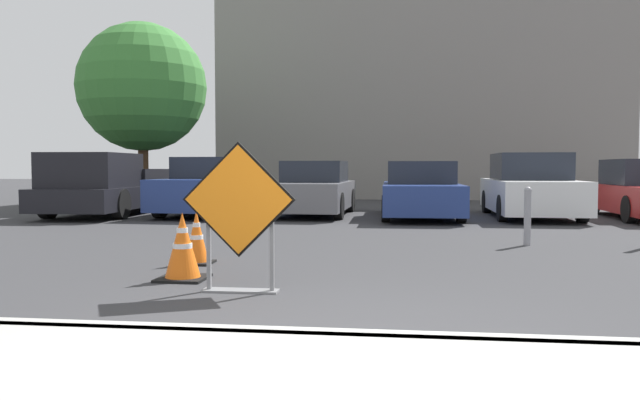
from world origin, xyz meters
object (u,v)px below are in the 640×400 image
Objects in this scene: parked_car_nearest at (213,188)px; pickup_truck at (107,188)px; parked_car_second at (315,190)px; parked_car_fourth at (530,188)px; traffic_cone_nearest at (183,247)px; parked_car_third at (420,192)px; traffic_cone_second at (197,238)px; road_closed_sign at (239,212)px; bollard_nearest at (528,214)px.

pickup_truck is at bearing 15.07° from parked_car_nearest.
parked_car_second is 0.93× the size of parked_car_fourth.
parked_car_nearest is at bearing 104.88° from traffic_cone_nearest.
parked_car_third is at bearing 71.97° from traffic_cone_nearest.
traffic_cone_second is at bearing 88.64° from parked_car_second.
parked_car_fourth is at bearing -172.15° from parked_car_third.
road_closed_sign is 9.89m from parked_car_third.
traffic_cone_second is at bearing 109.13° from parked_car_nearest.
pickup_truck is (-6.00, 9.47, -0.09)m from road_closed_sign.
traffic_cone_second is 0.73× the size of bollard_nearest.
parked_car_second is at bearing 0.17° from parked_car_fourth.
pickup_truck is at bearing 3.98° from parked_car_fourth.
traffic_cone_second is (-1.02, 1.75, -0.48)m from road_closed_sign.
traffic_cone_second is at bearing -151.79° from bollard_nearest.
road_closed_sign is 2.01× the size of traffic_cone_nearest.
parked_car_third is at bearing 68.31° from traffic_cone_second.
pickup_truck is (-4.99, 7.72, 0.38)m from traffic_cone_second.
parked_car_second reaches higher than bollard_nearest.
parked_car_fourth is at bearing 54.83° from traffic_cone_second.
parked_car_nearest is 5.44m from parked_car_third.
road_closed_sign reaches higher than bollard_nearest.
road_closed_sign is 1.60× the size of bollard_nearest.
parked_car_nearest is at bearing 140.19° from bollard_nearest.
parked_car_fourth is (5.43, -0.06, 0.07)m from parked_car_second.
bollard_nearest reaches higher than traffic_cone_second.
pickup_truck reaches higher than parked_car_third.
traffic_cone_nearest is 0.16× the size of parked_car_fourth.
parked_car_nearest reaches higher than parked_car_second.
parked_car_third is (2.94, 9.03, 0.28)m from traffic_cone_nearest.
parked_car_third is 4.87× the size of bollard_nearest.
traffic_cone_second is at bearing 55.64° from parked_car_fourth.
traffic_cone_nearest is (-0.81, 0.63, -0.45)m from road_closed_sign.
bollard_nearest is at bearing 148.89° from pickup_truck.
parked_car_second is 0.94× the size of parked_car_third.
parked_car_second is at bearing 125.57° from bollard_nearest.
road_closed_sign is 11.18m from parked_car_fourth.
parked_car_second is 2.76m from parked_car_third.
parked_car_second is at bearing -173.89° from parked_car_nearest.
parked_car_third is 2.75m from parked_car_fourth.
road_closed_sign is at bearing -59.82° from traffic_cone_second.
parked_car_nearest is 1.09× the size of parked_car_second.
parked_car_nearest reaches higher than traffic_cone_nearest.
parked_car_third is (2.72, -0.47, -0.01)m from parked_car_second.
parked_car_nearest is 2.72m from parked_car_second.
parked_car_nearest is at bearing 108.25° from road_closed_sign.
bollard_nearest is (1.50, -5.42, -0.15)m from parked_car_third.
parked_car_second is at bearing 88.66° from traffic_cone_nearest.
road_closed_sign is 2.18× the size of traffic_cone_second.
parked_car_third is 0.99× the size of parked_car_fourth.
traffic_cone_second is at bearing 67.58° from parked_car_third.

